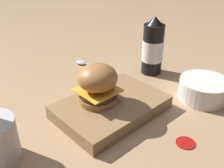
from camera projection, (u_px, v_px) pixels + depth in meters
name	position (u px, v px, depth m)	size (l,w,h in m)	color
ground_plane	(108.00, 110.00, 0.70)	(6.00, 6.00, 0.00)	#9E7A56
serving_board	(112.00, 107.00, 0.69)	(0.28, 0.19, 0.04)	olive
burger	(98.00, 83.00, 0.65)	(0.10, 0.10, 0.10)	#9E6638
ketchup_bottle	(153.00, 48.00, 0.86)	(0.07, 0.07, 0.19)	black
side_bowl	(204.00, 89.00, 0.74)	(0.14, 0.14, 0.06)	silver
spoon	(85.00, 63.00, 0.95)	(0.05, 0.14, 0.01)	#B2B2B7
ketchup_puddle	(186.00, 143.00, 0.59)	(0.04, 0.04, 0.00)	#9E140F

